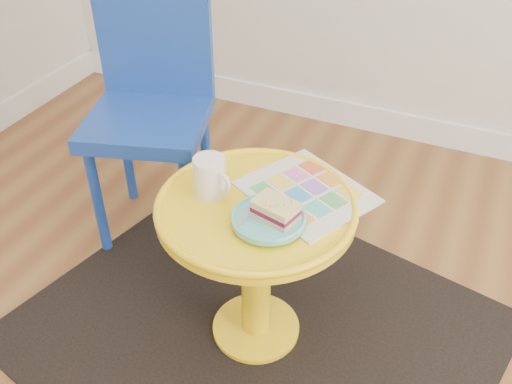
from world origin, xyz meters
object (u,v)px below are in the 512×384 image
at_px(chair, 151,97).
at_px(newspaper, 306,192).
at_px(side_table, 256,245).
at_px(mug, 210,176).
at_px(plate, 269,219).

relative_size(chair, newspaper, 2.80).
bearing_deg(chair, newspaper, -39.54).
distance_m(side_table, mug, 0.23).
distance_m(chair, newspaper, 0.70).
height_order(mug, plate, mug).
distance_m(chair, mug, 0.57).
height_order(side_table, newspaper, newspaper).
bearing_deg(plate, newspaper, 76.32).
height_order(chair, newspaper, chair).
xyz_separation_m(side_table, newspaper, (0.10, 0.10, 0.14)).
xyz_separation_m(chair, mug, (0.42, -0.38, 0.05)).
distance_m(side_table, plate, 0.18).
bearing_deg(chair, mug, -58.42).
bearing_deg(newspaper, mug, -126.83).
bearing_deg(newspaper, side_table, -106.90).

